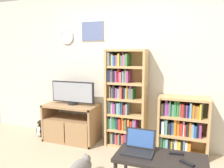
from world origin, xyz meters
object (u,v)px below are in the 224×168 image
at_px(cat, 82,167).
at_px(laptop, 139,146).
at_px(tv_stand, 71,122).
at_px(bookshelf_short, 181,126).
at_px(remote_near_laptop, 176,153).
at_px(remote_far_from_laptop, 187,163).
at_px(coffee_table, 160,161).
at_px(television, 73,93).
at_px(bookshelf_tall, 124,101).
at_px(penguin_figurine, 41,129).

bearing_deg(cat, laptop, 33.11).
relative_size(tv_stand, bookshelf_short, 1.05).
relative_size(remote_near_laptop, remote_far_from_laptop, 1.04).
bearing_deg(coffee_table, laptop, 169.60).
bearing_deg(laptop, remote_far_from_laptop, -10.94).
bearing_deg(television, bookshelf_short, 3.07).
bearing_deg(coffee_table, bookshelf_short, 81.38).
relative_size(bookshelf_tall, cat, 2.79).
bearing_deg(penguin_figurine, television, 7.49).
bearing_deg(laptop, remote_near_laptop, 11.24).
bearing_deg(remote_near_laptop, tv_stand, -123.46).
bearing_deg(remote_far_from_laptop, laptop, -69.07).
relative_size(remote_near_laptop, penguin_figurine, 0.51).
height_order(television, remote_far_from_laptop, television).
distance_m(television, remote_near_laptop, 2.08).
bearing_deg(bookshelf_tall, cat, -102.16).
bearing_deg(bookshelf_short, laptop, -112.19).
bearing_deg(bookshelf_tall, television, -173.85).
bearing_deg(tv_stand, penguin_figurine, -175.54).
xyz_separation_m(bookshelf_short, coffee_table, (-0.16, -1.08, -0.07)).
xyz_separation_m(television, bookshelf_tall, (0.93, 0.10, -0.10)).
bearing_deg(penguin_figurine, bookshelf_short, 4.25).
distance_m(coffee_table, cat, 1.03).
distance_m(tv_stand, laptop, 1.72).
bearing_deg(tv_stand, laptop, -31.80).
distance_m(bookshelf_short, laptop, 1.12).
height_order(tv_stand, remote_near_laptop, tv_stand).
distance_m(bookshelf_tall, remote_far_from_laptop, 1.58).
bearing_deg(tv_stand, remote_far_from_laptop, -26.83).
xyz_separation_m(bookshelf_short, remote_far_from_laptop, (0.12, -1.15, -0.01)).
height_order(bookshelf_short, penguin_figurine, bookshelf_short).
height_order(television, bookshelf_short, television).
bearing_deg(cat, tv_stand, 156.02).
bearing_deg(penguin_figurine, cat, -33.64).
bearing_deg(laptop, coffee_table, -10.02).
distance_m(remote_near_laptop, remote_far_from_laptop, 0.23).
bearing_deg(coffee_table, tv_stand, 151.02).
bearing_deg(remote_near_laptop, penguin_figurine, -116.85).
bearing_deg(coffee_table, remote_near_laptop, 38.52).
relative_size(tv_stand, cat, 1.64).
bearing_deg(remote_near_laptop, remote_far_from_laptop, 23.21).
relative_size(laptop, remote_near_laptop, 2.18).
bearing_deg(television, coffee_table, -30.32).
relative_size(cat, penguin_figurine, 1.81).
distance_m(remote_near_laptop, cat, 1.21).
distance_m(remote_far_from_laptop, cat, 1.32).
xyz_separation_m(remote_near_laptop, cat, (-1.16, -0.13, -0.32)).
bearing_deg(bookshelf_tall, laptop, -64.23).
distance_m(tv_stand, bookshelf_tall, 1.06).
distance_m(bookshelf_short, cat, 1.63).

